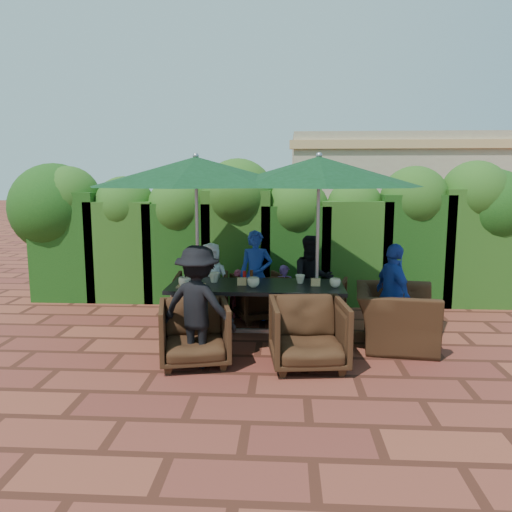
# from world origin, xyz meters

# --- Properties ---
(ground) EXTENTS (80.00, 80.00, 0.00)m
(ground) POSITION_xyz_m (0.00, 0.00, 0.00)
(ground) COLOR brown
(ground) RESTS_ON ground
(dining_table) EXTENTS (2.29, 0.90, 0.75)m
(dining_table) POSITION_xyz_m (-0.05, 0.07, 0.67)
(dining_table) COLOR black
(dining_table) RESTS_ON ground
(umbrella_left) EXTENTS (2.82, 2.82, 2.46)m
(umbrella_left) POSITION_xyz_m (-0.83, 0.12, 2.21)
(umbrella_left) COLOR gray
(umbrella_left) RESTS_ON ground
(umbrella_right) EXTENTS (2.64, 2.64, 2.46)m
(umbrella_right) POSITION_xyz_m (0.74, 0.09, 2.21)
(umbrella_right) COLOR gray
(umbrella_right) RESTS_ON ground
(chair_far_left) EXTENTS (0.84, 0.79, 0.80)m
(chair_far_left) POSITION_xyz_m (-0.93, 0.95, 0.40)
(chair_far_left) COLOR black
(chair_far_left) RESTS_ON ground
(chair_far_mid) EXTENTS (0.96, 0.94, 0.77)m
(chair_far_mid) POSITION_xyz_m (-0.05, 1.07, 0.38)
(chair_far_mid) COLOR black
(chair_far_mid) RESTS_ON ground
(chair_far_right) EXTENTS (0.84, 0.80, 0.72)m
(chair_far_right) POSITION_xyz_m (0.87, 1.05, 0.36)
(chair_far_right) COLOR black
(chair_far_right) RESTS_ON ground
(chair_near_left) EXTENTS (0.93, 0.89, 0.81)m
(chair_near_left) POSITION_xyz_m (-0.71, -0.83, 0.40)
(chair_near_left) COLOR black
(chair_near_left) RESTS_ON ground
(chair_near_right) EXTENTS (0.92, 0.87, 0.86)m
(chair_near_right) POSITION_xyz_m (0.60, -0.85, 0.43)
(chair_near_right) COLOR black
(chair_near_right) RESTS_ON ground
(chair_end_right) EXTENTS (0.89, 1.23, 0.99)m
(chair_end_right) POSITION_xyz_m (1.75, -0.02, 0.50)
(chair_end_right) COLOR black
(chair_end_right) RESTS_ON ground
(adult_far_left) EXTENTS (0.61, 0.40, 1.17)m
(adult_far_left) POSITION_xyz_m (-0.80, 1.08, 0.58)
(adult_far_left) COLOR white
(adult_far_left) RESTS_ON ground
(adult_far_mid) EXTENTS (0.49, 0.40, 1.36)m
(adult_far_mid) POSITION_xyz_m (-0.11, 1.04, 0.68)
(adult_far_mid) COLOR #1E3FA6
(adult_far_mid) RESTS_ON ground
(adult_far_right) EXTENTS (0.68, 0.49, 1.30)m
(adult_far_right) POSITION_xyz_m (0.73, 0.93, 0.65)
(adult_far_right) COLOR black
(adult_far_right) RESTS_ON ground
(adult_near_left) EXTENTS (0.98, 0.67, 1.39)m
(adult_near_left) POSITION_xyz_m (-0.66, -0.87, 0.70)
(adult_near_left) COLOR black
(adult_near_left) RESTS_ON ground
(adult_end_right) EXTENTS (0.59, 0.85, 1.32)m
(adult_end_right) POSITION_xyz_m (1.72, 0.03, 0.66)
(adult_end_right) COLOR #1E3FA6
(adult_end_right) RESTS_ON ground
(child_left) EXTENTS (0.32, 0.28, 0.76)m
(child_left) POSITION_xyz_m (-0.39, 1.08, 0.38)
(child_left) COLOR #C04362
(child_left) RESTS_ON ground
(child_right) EXTENTS (0.33, 0.28, 0.84)m
(child_right) POSITION_xyz_m (0.32, 1.05, 0.42)
(child_right) COLOR #76479A
(child_right) RESTS_ON ground
(pedestrian_a) EXTENTS (1.79, 0.91, 1.83)m
(pedestrian_a) POSITION_xyz_m (1.63, 4.28, 0.92)
(pedestrian_a) COLOR #28954E
(pedestrian_a) RESTS_ON ground
(pedestrian_b) EXTENTS (0.91, 0.61, 1.80)m
(pedestrian_b) POSITION_xyz_m (2.30, 4.50, 0.90)
(pedestrian_b) COLOR #C04362
(pedestrian_b) RESTS_ON ground
(pedestrian_c) EXTENTS (1.06, 0.68, 1.52)m
(pedestrian_c) POSITION_xyz_m (3.44, 4.23, 0.76)
(pedestrian_c) COLOR gray
(pedestrian_c) RESTS_ON ground
(cup_a) EXTENTS (0.17, 0.17, 0.13)m
(cup_a) POSITION_xyz_m (-0.96, -0.12, 0.82)
(cup_a) COLOR beige
(cup_a) RESTS_ON dining_table
(cup_b) EXTENTS (0.15, 0.15, 0.14)m
(cup_b) POSITION_xyz_m (-0.62, 0.19, 0.82)
(cup_b) COLOR beige
(cup_b) RESTS_ON dining_table
(cup_c) EXTENTS (0.16, 0.16, 0.13)m
(cup_c) POSITION_xyz_m (-0.08, -0.07, 0.81)
(cup_c) COLOR beige
(cup_c) RESTS_ON dining_table
(cup_d) EXTENTS (0.13, 0.13, 0.12)m
(cup_d) POSITION_xyz_m (0.53, 0.20, 0.81)
(cup_d) COLOR beige
(cup_d) RESTS_ON dining_table
(cup_e) EXTENTS (0.14, 0.14, 0.11)m
(cup_e) POSITION_xyz_m (0.97, -0.01, 0.81)
(cup_e) COLOR beige
(cup_e) RESTS_ON dining_table
(ketchup_bottle) EXTENTS (0.04, 0.04, 0.17)m
(ketchup_bottle) POSITION_xyz_m (-0.21, 0.13, 0.83)
(ketchup_bottle) COLOR #B20C0A
(ketchup_bottle) RESTS_ON dining_table
(sauce_bottle) EXTENTS (0.04, 0.04, 0.17)m
(sauce_bottle) POSITION_xyz_m (-0.12, 0.21, 0.83)
(sauce_bottle) COLOR #4C230C
(sauce_bottle) RESTS_ON dining_table
(serving_tray) EXTENTS (0.35, 0.25, 0.02)m
(serving_tray) POSITION_xyz_m (-0.89, -0.08, 0.76)
(serving_tray) COLOR #A4784F
(serving_tray) RESTS_ON dining_table
(number_block_left) EXTENTS (0.12, 0.06, 0.10)m
(number_block_left) POSITION_xyz_m (-0.23, 0.03, 0.80)
(number_block_left) COLOR #DEB372
(number_block_left) RESTS_ON dining_table
(number_block_right) EXTENTS (0.12, 0.06, 0.10)m
(number_block_right) POSITION_xyz_m (0.72, 0.05, 0.80)
(number_block_right) COLOR #DEB372
(number_block_right) RESTS_ON dining_table
(hedge_wall) EXTENTS (9.10, 1.60, 2.47)m
(hedge_wall) POSITION_xyz_m (-0.14, 2.32, 1.32)
(hedge_wall) COLOR #12390F
(hedge_wall) RESTS_ON ground
(building) EXTENTS (6.20, 3.08, 3.20)m
(building) POSITION_xyz_m (3.50, 6.99, 1.61)
(building) COLOR tan
(building) RESTS_ON ground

